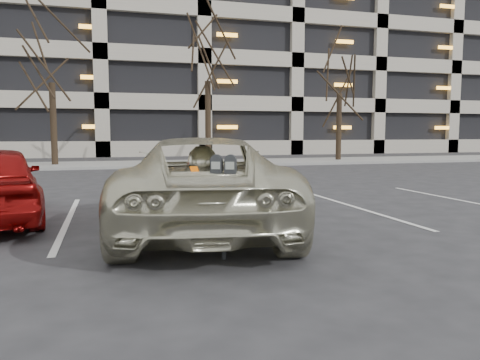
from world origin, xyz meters
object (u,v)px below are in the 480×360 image
Objects in this scene: tree_b at (50,30)px; tree_c at (207,29)px; tree_d at (340,51)px; suv_silver at (201,184)px; parking_meter at (224,181)px.

tree_b is 7.01m from tree_c.
tree_c reaches higher than tree_d.
tree_b is 14.00m from tree_d.
tree_c is at bearing 0.00° from tree_b.
tree_b is 16.39m from suv_silver.
tree_c is at bearing 180.00° from tree_d.
tree_c is 7.10× the size of parking_meter.
suv_silver is at bearing -102.27° from tree_c.
parking_meter is (-10.36, -16.91, -4.77)m from tree_d.
suv_silver is (-10.28, -15.07, -4.99)m from tree_d.
tree_b reaches higher than parking_meter.
tree_d is (14.00, 0.00, -0.25)m from tree_b.
suv_silver is (0.08, 1.84, -0.23)m from parking_meter.
tree_b reaches higher than suv_silver.
tree_b is 1.48× the size of suv_silver.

